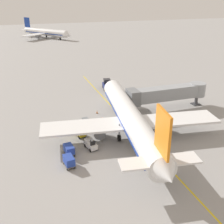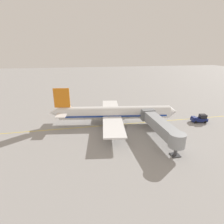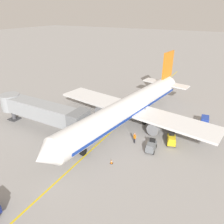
{
  "view_description": "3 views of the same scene",
  "coord_description": "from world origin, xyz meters",
  "views": [
    {
      "loc": [
        -18.58,
        -39.31,
        22.76
      ],
      "look_at": [
        -2.9,
        5.83,
        2.53
      ],
      "focal_mm": 45.21,
      "sensor_mm": 36.0,
      "label": 1
    },
    {
      "loc": [
        46.18,
        -9.37,
        20.23
      ],
      "look_at": [
        -3.35,
        0.55,
        2.81
      ],
      "focal_mm": 28.31,
      "sensor_mm": 36.0,
      "label": 2
    },
    {
      "loc": [
        -15.25,
        31.87,
        18.47
      ],
      "look_at": [
        0.6,
        3.37,
        2.97
      ],
      "focal_mm": 34.61,
      "sensor_mm": 36.0,
      "label": 3
    }
  ],
  "objects": [
    {
      "name": "parked_airliner",
      "position": [
        -1.33,
        0.81,
        3.19
      ],
      "size": [
        30.44,
        37.3,
        10.63
      ],
      "color": "white",
      "rests_on": "ground"
    },
    {
      "name": "baggage_cart_front",
      "position": [
        -12.59,
        -2.2,
        0.95
      ],
      "size": [
        1.54,
        2.96,
        1.58
      ],
      "color": "#4C4C51",
      "rests_on": "ground"
    },
    {
      "name": "safety_cone_nose_left",
      "position": [
        -4.05,
        11.86,
        0.29
      ],
      "size": [
        0.36,
        0.36,
        0.59
      ],
      "color": "black",
      "rests_on": "ground"
    },
    {
      "name": "baggage_tug_spare",
      "position": [
        -9.0,
        -1.42,
        0.71
      ],
      "size": [
        1.76,
        2.7,
        1.62
      ],
      "color": "silver",
      "rests_on": "ground"
    },
    {
      "name": "ground_crew_wing_walker",
      "position": [
        -4.72,
        5.88,
        0.95
      ],
      "size": [
        0.63,
        0.51,
        1.69
      ],
      "color": "#232328",
      "rests_on": "ground"
    },
    {
      "name": "ground_plane",
      "position": [
        0.0,
        0.0,
        0.0
      ],
      "size": [
        400.0,
        400.0,
        0.0
      ],
      "primitive_type": "plane",
      "color": "gray"
    },
    {
      "name": "baggage_tug_trailing",
      "position": [
        -9.7,
        3.4,
        0.71
      ],
      "size": [
        1.87,
        2.74,
        1.62
      ],
      "color": "gold",
      "rests_on": "ground"
    },
    {
      "name": "ground_crew_loader",
      "position": [
        -6.31,
        1.21,
        0.95
      ],
      "size": [
        0.7,
        0.37,
        1.69
      ],
      "color": "#232328",
      "rests_on": "ground"
    },
    {
      "name": "gate_lead_in_line",
      "position": [
        0.0,
        0.0,
        0.0
      ],
      "size": [
        0.24,
        80.0,
        0.01
      ],
      "primitive_type": "cube",
      "color": "gold",
      "rests_on": "ground"
    },
    {
      "name": "baggage_cart_second_in_train",
      "position": [
        -13.19,
        -5.28,
        0.95
      ],
      "size": [
        1.54,
        2.96,
        1.58
      ],
      "color": "#4C4C51",
      "rests_on": "ground"
    },
    {
      "name": "baggage_tug_lead",
      "position": [
        -7.6,
        6.55,
        0.71
      ],
      "size": [
        1.56,
        2.63,
        1.62
      ],
      "color": "slate",
      "rests_on": "ground"
    },
    {
      "name": "jet_bridge",
      "position": [
        10.72,
        9.49,
        3.46
      ],
      "size": [
        17.85,
        3.5,
        4.98
      ],
      "color": "#93999E",
      "rests_on": "ground"
    }
  ]
}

